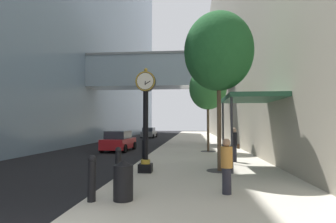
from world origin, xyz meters
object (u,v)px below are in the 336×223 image
(bollard_second, at_px, (118,163))
(trash_bin, at_px, (123,180))
(bollard_nearest, at_px, (92,177))
(car_red_near, at_px, (119,141))
(street_clock, at_px, (146,115))
(street_tree_mid_near, at_px, (208,88))
(pedestrian_by_clock, at_px, (227,165))
(pedestrian_walking, at_px, (234,144))
(bollard_fourth, at_px, (144,150))
(street_tree_near, at_px, (219,52))
(car_grey_mid, at_px, (149,133))

(bollard_second, xyz_separation_m, trash_bin, (0.78, -2.34, -0.09))
(bollard_nearest, relative_size, car_red_near, 0.29)
(street_clock, bearing_deg, street_tree_mid_near, 70.85)
(street_tree_mid_near, bearing_deg, pedestrian_by_clock, -90.80)
(street_clock, relative_size, bollard_second, 3.64)
(bollard_nearest, bearing_deg, street_tree_mid_near, 74.20)
(pedestrian_walking, xyz_separation_m, pedestrian_by_clock, (-1.24, -6.79, -0.13))
(street_clock, xyz_separation_m, trash_bin, (0.13, -4.15, -1.85))
(bollard_fourth, relative_size, car_red_near, 0.29)
(bollard_fourth, bearing_deg, pedestrian_walking, 3.72)
(bollard_nearest, bearing_deg, pedestrian_walking, 58.54)
(bollard_nearest, distance_m, street_tree_near, 7.67)
(street_clock, bearing_deg, bollard_fourth, 101.47)
(street_clock, height_order, car_grey_mid, street_clock)
(bollard_nearest, xyz_separation_m, bollard_fourth, (0.00, 7.55, 0.00))
(street_clock, relative_size, car_red_near, 1.04)
(bollard_second, distance_m, street_tree_near, 6.35)
(bollard_nearest, height_order, trash_bin, bollard_nearest)
(trash_bin, xyz_separation_m, car_red_near, (-4.02, 14.17, 0.10))
(car_red_near, bearing_deg, car_grey_mid, 92.49)
(bollard_second, distance_m, pedestrian_by_clock, 3.86)
(street_tree_mid_near, distance_m, pedestrian_by_clock, 12.74)
(bollard_nearest, bearing_deg, pedestrian_by_clock, 16.76)
(street_tree_near, distance_m, trash_bin, 7.25)
(bollard_nearest, xyz_separation_m, pedestrian_by_clock, (3.57, 1.08, 0.21))
(car_red_near, bearing_deg, street_tree_near, -53.45)
(bollard_fourth, xyz_separation_m, trash_bin, (0.78, -7.37, -0.09))
(street_clock, relative_size, bollard_nearest, 3.64)
(pedestrian_walking, bearing_deg, pedestrian_by_clock, -100.33)
(car_red_near, xyz_separation_m, car_grey_mid, (-0.91, 20.78, 0.00))
(bollard_second, distance_m, street_tree_mid_near, 12.04)
(pedestrian_walking, bearing_deg, trash_bin, -117.66)
(street_tree_near, xyz_separation_m, pedestrian_by_clock, (-0.17, -3.86, -4.31))
(bollard_fourth, height_order, car_red_near, car_red_near)
(bollard_nearest, distance_m, bollard_fourth, 7.55)
(bollard_nearest, height_order, car_grey_mid, car_grey_mid)
(bollard_second, bearing_deg, car_grey_mid, 97.23)
(bollard_second, distance_m, trash_bin, 2.47)
(street_clock, height_order, bollard_nearest, street_clock)
(bollard_second, distance_m, bollard_fourth, 5.04)
(car_red_near, bearing_deg, trash_bin, -74.17)
(bollard_nearest, relative_size, pedestrian_walking, 0.66)
(street_tree_near, xyz_separation_m, pedestrian_walking, (1.07, 2.93, -4.18))
(street_tree_mid_near, bearing_deg, car_grey_mid, 109.80)
(bollard_fourth, xyz_separation_m, pedestrian_by_clock, (3.57, -6.48, 0.21))
(bollard_fourth, bearing_deg, street_tree_mid_near, 56.62)
(bollard_fourth, xyz_separation_m, street_tree_mid_near, (3.75, 5.68, 4.00))
(street_clock, distance_m, street_tree_near, 4.18)
(bollard_nearest, height_order, street_tree_mid_near, street_tree_mid_near)
(bollard_second, xyz_separation_m, car_grey_mid, (-4.14, 32.62, 0.02))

